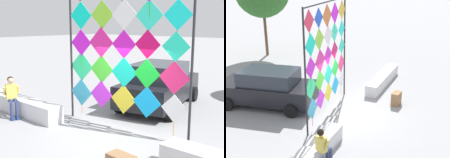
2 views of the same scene
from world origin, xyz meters
TOP-DOWN VIEW (x-y plane):
  - ground at (0.00, 0.00)m, footprint 120.00×120.00m
  - plaza_ledge_left at (-4.07, -0.45)m, footprint 4.12×0.61m
  - kite_display_rack at (-0.26, 0.74)m, footprint 4.34×0.43m
  - seated_vendor at (-3.82, -0.90)m, footprint 0.67×0.56m
  - parked_car at (-0.77, 3.62)m, footprint 2.87×4.77m

SIDE VIEW (x-z plane):
  - ground at x=0.00m, z-range 0.00..0.00m
  - plaza_ledge_left at x=-4.07m, z-range 0.00..0.58m
  - seated_vendor at x=-3.82m, z-range 0.12..1.55m
  - parked_car at x=-0.77m, z-range 0.01..1.75m
  - kite_display_rack at x=-0.26m, z-range 0.29..5.15m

